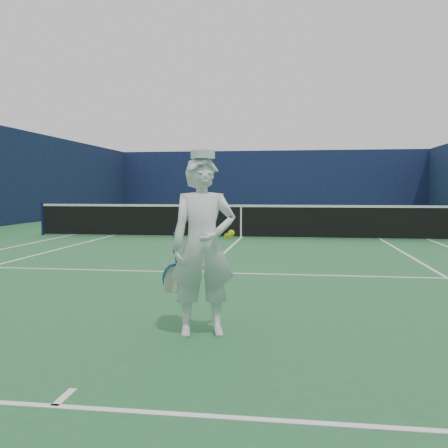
% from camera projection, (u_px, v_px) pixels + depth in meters
% --- Properties ---
extents(ground, '(80.00, 80.00, 0.00)m').
position_uv_depth(ground, '(241.00, 238.00, 15.11)').
color(ground, '#256133').
rests_on(ground, ground).
extents(court_markings, '(11.03, 23.83, 0.01)m').
position_uv_depth(court_markings, '(241.00, 238.00, 15.11)').
color(court_markings, white).
rests_on(court_markings, ground).
extents(windscreen_fence, '(20.12, 36.12, 4.00)m').
position_uv_depth(windscreen_fence, '(241.00, 172.00, 14.97)').
color(windscreen_fence, '#0F1839').
rests_on(windscreen_fence, ground).
extents(tennis_net, '(12.88, 0.09, 1.07)m').
position_uv_depth(tennis_net, '(241.00, 220.00, 15.07)').
color(tennis_net, '#141E4C').
rests_on(tennis_net, ground).
extents(tennis_player, '(0.85, 0.59, 1.86)m').
position_uv_depth(tennis_player, '(203.00, 246.00, 5.01)').
color(tennis_player, white).
rests_on(tennis_player, ground).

